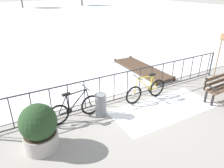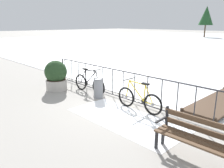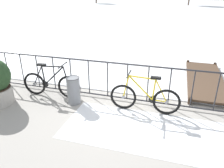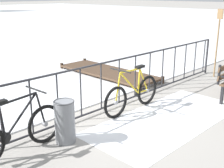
{
  "view_description": "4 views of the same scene",
  "coord_description": "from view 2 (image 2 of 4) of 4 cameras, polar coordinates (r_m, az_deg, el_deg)",
  "views": [
    {
      "loc": [
        -3.8,
        -5.58,
        3.72
      ],
      "look_at": [
        -0.4,
        0.39,
        0.51
      ],
      "focal_mm": 33.9,
      "sensor_mm": 36.0,
      "label": 1
    },
    {
      "loc": [
        4.77,
        -5.62,
        2.67
      ],
      "look_at": [
        -0.24,
        -0.83,
        0.8
      ],
      "focal_mm": 36.16,
      "sensor_mm": 36.0,
      "label": 2
    },
    {
      "loc": [
        1.13,
        -5.13,
        2.81
      ],
      "look_at": [
        -0.37,
        -0.17,
        0.53
      ],
      "focal_mm": 34.98,
      "sensor_mm": 36.0,
      "label": 3
    },
    {
      "loc": [
        -3.97,
        -4.22,
        2.4
      ],
      "look_at": [
        -0.16,
        -0.47,
        0.76
      ],
      "focal_mm": 47.51,
      "sensor_mm": 36.0,
      "label": 4
    }
  ],
  "objects": [
    {
      "name": "trash_bin",
      "position": [
        8.28,
        -3.49,
        -1.05
      ],
      "size": [
        0.35,
        0.35,
        0.73
      ],
      "color": "gray",
      "rests_on": "ground"
    },
    {
      "name": "snow_patch",
      "position": [
        6.59,
        3.3,
        -8.82
      ],
      "size": [
        3.56,
        1.58,
        0.01
      ],
      "primitive_type": "cube",
      "color": "white",
      "rests_on": "ground"
    },
    {
      "name": "planter_with_shrub",
      "position": [
        9.46,
        -13.98,
        2.07
      ],
      "size": [
        0.9,
        0.9,
        1.23
      ],
      "color": "#ADA8A0",
      "rests_on": "ground"
    },
    {
      "name": "railing_fence",
      "position": [
        7.67,
        5.74,
        -0.95
      ],
      "size": [
        9.06,
        0.06,
        1.07
      ],
      "color": "#2D2D33",
      "rests_on": "ground"
    },
    {
      "name": "wooden_dock",
      "position": [
        8.42,
        25.75,
        -4.09
      ],
      "size": [
        1.1,
        3.41,
        0.2
      ],
      "color": "#4C3828",
      "rests_on": "ground"
    },
    {
      "name": "tree_west_mid",
      "position": [
        48.7,
        22.75,
        15.65
      ],
      "size": [
        2.72,
        2.72,
        5.86
      ],
      "color": "brown",
      "rests_on": "ground"
    },
    {
      "name": "ground_plane",
      "position": [
        7.84,
        5.63,
        -4.88
      ],
      "size": [
        160.0,
        160.0,
        0.0
      ],
      "primitive_type": "plane",
      "color": "#9E9991"
    },
    {
      "name": "bicycle_near_railing",
      "position": [
        7.11,
        6.83,
        -3.9
      ],
      "size": [
        1.71,
        0.52,
        0.97
      ],
      "color": "black",
      "rests_on": "ground"
    },
    {
      "name": "bicycle_second",
      "position": [
        8.97,
        -5.75,
        0.15
      ],
      "size": [
        1.71,
        0.52,
        0.97
      ],
      "color": "black",
      "rests_on": "ground"
    },
    {
      "name": "park_bench",
      "position": [
        4.91,
        20.48,
        -12.04
      ],
      "size": [
        1.62,
        0.53,
        0.89
      ],
      "color": "brown",
      "rests_on": "ground"
    }
  ]
}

